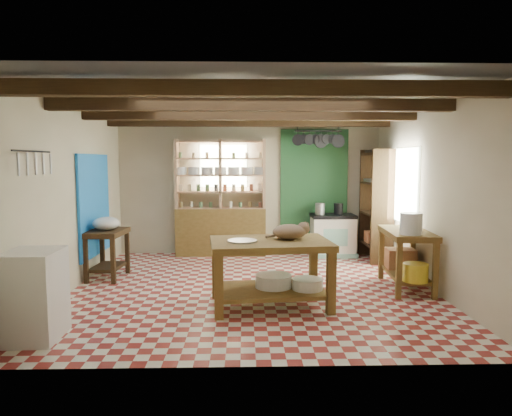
{
  "coord_description": "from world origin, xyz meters",
  "views": [
    {
      "loc": [
        -0.1,
        -6.32,
        1.79
      ],
      "look_at": [
        0.07,
        0.3,
        1.11
      ],
      "focal_mm": 32.0,
      "sensor_mm": 36.0,
      "label": 1
    }
  ],
  "objects_px": {
    "stove": "(333,235)",
    "white_cabinet": "(34,295)",
    "prep_table": "(107,254)",
    "cat": "(289,232)",
    "work_table": "(270,273)",
    "right_counter": "(406,259)"
  },
  "relations": [
    {
      "from": "stove",
      "to": "white_cabinet",
      "type": "height_order",
      "value": "white_cabinet"
    },
    {
      "from": "prep_table",
      "to": "stove",
      "type": "bearing_deg",
      "value": 26.53
    },
    {
      "from": "prep_table",
      "to": "white_cabinet",
      "type": "distance_m",
      "value": 2.39
    },
    {
      "from": "prep_table",
      "to": "cat",
      "type": "xyz_separation_m",
      "value": [
        2.66,
        -1.32,
        0.54
      ]
    },
    {
      "from": "prep_table",
      "to": "cat",
      "type": "relative_size",
      "value": 1.79
    },
    {
      "from": "prep_table",
      "to": "white_cabinet",
      "type": "height_order",
      "value": "white_cabinet"
    },
    {
      "from": "white_cabinet",
      "to": "cat",
      "type": "relative_size",
      "value": 2.16
    },
    {
      "from": "white_cabinet",
      "to": "work_table",
      "type": "bearing_deg",
      "value": 21.0
    },
    {
      "from": "stove",
      "to": "right_counter",
      "type": "bearing_deg",
      "value": -74.81
    },
    {
      "from": "white_cabinet",
      "to": "right_counter",
      "type": "distance_m",
      "value": 4.73
    },
    {
      "from": "white_cabinet",
      "to": "right_counter",
      "type": "xyz_separation_m",
      "value": [
        4.4,
        1.73,
        -0.04
      ]
    },
    {
      "from": "white_cabinet",
      "to": "cat",
      "type": "bearing_deg",
      "value": 20.55
    },
    {
      "from": "stove",
      "to": "white_cabinet",
      "type": "relative_size",
      "value": 0.9
    },
    {
      "from": "work_table",
      "to": "stove",
      "type": "bearing_deg",
      "value": 59.52
    },
    {
      "from": "work_table",
      "to": "cat",
      "type": "xyz_separation_m",
      "value": [
        0.24,
        0.08,
        0.51
      ]
    },
    {
      "from": "work_table",
      "to": "stove",
      "type": "xyz_separation_m",
      "value": [
        1.35,
        2.95,
        -0.01
      ]
    },
    {
      "from": "work_table",
      "to": "prep_table",
      "type": "distance_m",
      "value": 2.79
    },
    {
      "from": "stove",
      "to": "white_cabinet",
      "type": "xyz_separation_m",
      "value": [
        -3.79,
        -3.95,
        0.05
      ]
    },
    {
      "from": "stove",
      "to": "right_counter",
      "type": "xyz_separation_m",
      "value": [
        0.61,
        -2.22,
        0.02
      ]
    },
    {
      "from": "work_table",
      "to": "white_cabinet",
      "type": "distance_m",
      "value": 2.63
    },
    {
      "from": "work_table",
      "to": "white_cabinet",
      "type": "bearing_deg",
      "value": -163.53
    },
    {
      "from": "work_table",
      "to": "right_counter",
      "type": "xyz_separation_m",
      "value": [
        1.96,
        0.73,
        0.0
      ]
    }
  ]
}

